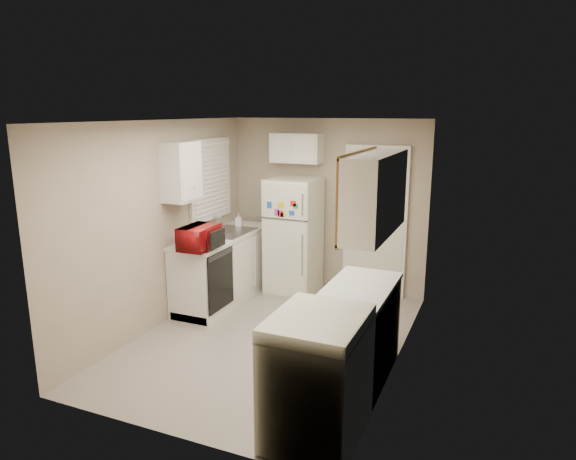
% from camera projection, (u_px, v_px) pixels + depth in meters
% --- Properties ---
extents(floor, '(3.80, 3.80, 0.00)m').
position_uv_depth(floor, '(271.00, 339.00, 5.76)').
color(floor, '#AAA196').
rests_on(floor, ground).
extents(ceiling, '(3.80, 3.80, 0.00)m').
position_uv_depth(ceiling, '(269.00, 121.00, 5.22)').
color(ceiling, white).
rests_on(ceiling, floor).
extents(wall_left, '(3.80, 3.80, 0.00)m').
position_uv_depth(wall_left, '(162.00, 224.00, 6.02)').
color(wall_left, tan).
rests_on(wall_left, floor).
extents(wall_right, '(3.80, 3.80, 0.00)m').
position_uv_depth(wall_right, '(401.00, 249.00, 4.96)').
color(wall_right, tan).
rests_on(wall_right, floor).
extents(wall_back, '(2.80, 2.80, 0.00)m').
position_uv_depth(wall_back, '(327.00, 206.00, 7.19)').
color(wall_back, tan).
rests_on(wall_back, floor).
extents(wall_front, '(2.80, 2.80, 0.00)m').
position_uv_depth(wall_front, '(161.00, 292.00, 3.79)').
color(wall_front, tan).
rests_on(wall_front, floor).
extents(left_counter, '(0.60, 1.80, 0.90)m').
position_uv_depth(left_counter, '(224.00, 267.00, 6.89)').
color(left_counter, silver).
rests_on(left_counter, floor).
extents(dishwasher, '(0.03, 0.58, 0.72)m').
position_uv_depth(dishwasher, '(220.00, 280.00, 6.23)').
color(dishwasher, black).
rests_on(dishwasher, floor).
extents(sink, '(0.54, 0.74, 0.16)m').
position_uv_depth(sink, '(229.00, 235.00, 6.93)').
color(sink, gray).
rests_on(sink, left_counter).
extents(microwave, '(0.51, 0.29, 0.34)m').
position_uv_depth(microwave, '(199.00, 237.00, 6.04)').
color(microwave, '#990D10').
rests_on(microwave, left_counter).
extents(soap_bottle, '(0.11, 0.11, 0.19)m').
position_uv_depth(soap_bottle, '(238.00, 219.00, 7.24)').
color(soap_bottle, silver).
rests_on(soap_bottle, left_counter).
extents(window_blinds, '(0.10, 0.98, 1.08)m').
position_uv_depth(window_blinds, '(211.00, 180.00, 6.86)').
color(window_blinds, silver).
rests_on(window_blinds, wall_left).
extents(upper_cabinet_left, '(0.30, 0.45, 0.70)m').
position_uv_depth(upper_cabinet_left, '(181.00, 172.00, 6.03)').
color(upper_cabinet_left, silver).
rests_on(upper_cabinet_left, wall_left).
extents(refrigerator, '(0.67, 0.65, 1.61)m').
position_uv_depth(refrigerator, '(294.00, 236.00, 7.09)').
color(refrigerator, silver).
rests_on(refrigerator, floor).
extents(cabinet_over_fridge, '(0.70, 0.30, 0.40)m').
position_uv_depth(cabinet_over_fridge, '(297.00, 148.00, 7.03)').
color(cabinet_over_fridge, silver).
rests_on(cabinet_over_fridge, wall_back).
extents(interior_door, '(0.86, 0.06, 2.08)m').
position_uv_depth(interior_door, '(375.00, 223.00, 6.93)').
color(interior_door, silver).
rests_on(interior_door, floor).
extents(right_counter, '(0.60, 2.00, 0.90)m').
position_uv_depth(right_counter, '(345.00, 349.00, 4.53)').
color(right_counter, silver).
rests_on(right_counter, floor).
extents(stove, '(0.68, 0.84, 1.02)m').
position_uv_depth(stove, '(317.00, 377.00, 3.94)').
color(stove, silver).
rests_on(stove, floor).
extents(upper_cabinet_right, '(0.30, 1.20, 0.70)m').
position_uv_depth(upper_cabinet_right, '(376.00, 194.00, 4.43)').
color(upper_cabinet_right, silver).
rests_on(upper_cabinet_right, wall_right).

